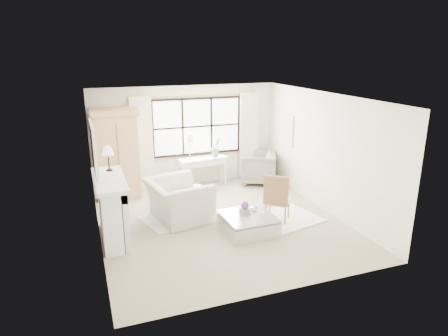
{
  "coord_description": "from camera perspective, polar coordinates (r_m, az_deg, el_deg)",
  "views": [
    {
      "loc": [
        -2.66,
        -7.49,
        3.61
      ],
      "look_at": [
        0.15,
        0.2,
        1.16
      ],
      "focal_mm": 32.0,
      "sensor_mm": 36.0,
      "label": 1
    }
  ],
  "objects": [
    {
      "name": "floor",
      "position": [
        8.73,
        -0.47,
        -7.75
      ],
      "size": [
        5.5,
        5.5,
        0.0
      ],
      "primitive_type": "plane",
      "color": "tan",
      "rests_on": "ground"
    },
    {
      "name": "ceiling",
      "position": [
        8.0,
        -0.51,
        10.15
      ],
      "size": [
        5.5,
        5.5,
        0.0
      ],
      "primitive_type": "plane",
      "rotation": [
        3.14,
        0.0,
        0.0
      ],
      "color": "white",
      "rests_on": "ground"
    },
    {
      "name": "wall_back",
      "position": [
        10.82,
        -5.4,
        4.54
      ],
      "size": [
        5.0,
        0.0,
        5.0
      ],
      "primitive_type": "plane",
      "rotation": [
        1.57,
        0.0,
        0.0
      ],
      "color": "silver",
      "rests_on": "ground"
    },
    {
      "name": "wall_front",
      "position": [
        5.89,
        8.58,
        -6.09
      ],
      "size": [
        5.0,
        0.0,
        5.0
      ],
      "primitive_type": "plane",
      "rotation": [
        -1.57,
        0.0,
        0.0
      ],
      "color": "white",
      "rests_on": "ground"
    },
    {
      "name": "wall_left",
      "position": [
        7.82,
        -18.01,
        -0.95
      ],
      "size": [
        0.0,
        5.5,
        5.5
      ],
      "primitive_type": "plane",
      "rotation": [
        1.57,
        0.0,
        1.57
      ],
      "color": "beige",
      "rests_on": "ground"
    },
    {
      "name": "wall_right",
      "position": [
        9.37,
        14.07,
        2.21
      ],
      "size": [
        0.0,
        5.5,
        5.5
      ],
      "primitive_type": "plane",
      "rotation": [
        1.57,
        0.0,
        -1.57
      ],
      "color": "white",
      "rests_on": "ground"
    },
    {
      "name": "window_pane",
      "position": [
        10.83,
        -3.87,
        5.94
      ],
      "size": [
        2.4,
        0.02,
        1.5
      ],
      "primitive_type": "cube",
      "color": "white",
      "rests_on": "wall_back"
    },
    {
      "name": "window_frame",
      "position": [
        10.82,
        -3.85,
        5.93
      ],
      "size": [
        2.5,
        0.04,
        1.5
      ],
      "primitive_type": null,
      "color": "black",
      "rests_on": "wall_back"
    },
    {
      "name": "curtain_rod",
      "position": [
        10.64,
        -3.87,
        10.49
      ],
      "size": [
        3.3,
        0.04,
        0.04
      ],
      "primitive_type": "cylinder",
      "rotation": [
        0.0,
        1.57,
        0.0
      ],
      "color": "gold",
      "rests_on": "wall_back"
    },
    {
      "name": "curtain_left",
      "position": [
        10.51,
        -11.58,
        3.28
      ],
      "size": [
        0.55,
        0.1,
        2.47
      ],
      "primitive_type": "cube",
      "color": "silver",
      "rests_on": "ground"
    },
    {
      "name": "curtain_right",
      "position": [
        11.33,
        3.6,
        4.54
      ],
      "size": [
        0.55,
        0.1,
        2.47
      ],
      "primitive_type": "cube",
      "color": "beige",
      "rests_on": "ground"
    },
    {
      "name": "fireplace",
      "position": [
        8.06,
        -15.96,
        -5.56
      ],
      "size": [
        0.58,
        1.66,
        1.26
      ],
      "color": "silver",
      "rests_on": "ground"
    },
    {
      "name": "mirror_frame",
      "position": [
        7.7,
        -18.11,
        2.55
      ],
      "size": [
        0.05,
        1.15,
        0.95
      ],
      "primitive_type": "cube",
      "color": "silver",
      "rests_on": "wall_left"
    },
    {
      "name": "mirror_glass",
      "position": [
        7.7,
        -17.89,
        2.57
      ],
      "size": [
        0.02,
        1.0,
        0.8
      ],
      "primitive_type": "cube",
      "color": "silver",
      "rests_on": "wall_left"
    },
    {
      "name": "art_frame",
      "position": [
        10.72,
        8.97,
        5.39
      ],
      "size": [
        0.04,
        0.62,
        0.82
      ],
      "primitive_type": "cube",
      "color": "silver",
      "rests_on": "wall_right"
    },
    {
      "name": "art_canvas",
      "position": [
        10.71,
        8.88,
        5.39
      ],
      "size": [
        0.01,
        0.52,
        0.72
      ],
      "primitive_type": "cube",
      "color": "beige",
      "rests_on": "wall_right"
    },
    {
      "name": "mantel_lamp",
      "position": [
        8.22,
        -16.27,
        2.24
      ],
      "size": [
        0.22,
        0.22,
        0.51
      ],
      "color": "black",
      "rests_on": "fireplace"
    },
    {
      "name": "armoire",
      "position": [
        10.16,
        -15.01,
        2.03
      ],
      "size": [
        1.14,
        0.73,
        2.24
      ],
      "rotation": [
        0.0,
        0.0,
        -0.03
      ],
      "color": "tan",
      "rests_on": "floor"
    },
    {
      "name": "console_table",
      "position": [
        10.85,
        -3.04,
        -0.56
      ],
      "size": [
        1.34,
        0.6,
        0.8
      ],
      "rotation": [
        0.0,
        0.0,
        0.12
      ],
      "color": "white",
      "rests_on": "floor"
    },
    {
      "name": "console_lamp",
      "position": [
        10.49,
        -4.97,
        4.2
      ],
      "size": [
        0.28,
        0.28,
        0.69
      ],
      "color": "#BF8E42",
      "rests_on": "console_table"
    },
    {
      "name": "orchid_plant",
      "position": [
        10.78,
        -1.12,
        3.0
      ],
      "size": [
        0.34,
        0.31,
        0.53
      ],
      "primitive_type": "imported",
      "rotation": [
        0.0,
        0.0,
        0.29
      ],
      "color": "#5F764F",
      "rests_on": "console_table"
    },
    {
      "name": "side_table",
      "position": [
        9.46,
        -4.24,
        -3.65
      ],
      "size": [
        0.4,
        0.4,
        0.51
      ],
      "color": "white",
      "rests_on": "floor"
    },
    {
      "name": "rug_left",
      "position": [
        9.0,
        -6.47,
        -6.99
      ],
      "size": [
        1.76,
        1.45,
        0.03
      ],
      "primitive_type": "cube",
      "rotation": [
        0.0,
        0.0,
        0.27
      ],
      "color": "white",
      "rests_on": "floor"
    },
    {
      "name": "rug_right",
      "position": [
        8.92,
        8.04,
        -7.27
      ],
      "size": [
        1.87,
        1.56,
        0.03
      ],
      "primitive_type": "cube",
      "rotation": [
        0.0,
        0.0,
        0.23
      ],
      "color": "white",
      "rests_on": "floor"
    },
    {
      "name": "club_armchair",
      "position": [
        8.78,
        -6.55,
        -4.59
      ],
      "size": [
        1.4,
        1.54,
        0.88
      ],
      "primitive_type": "imported",
      "rotation": [
        0.0,
        0.0,
        1.74
      ],
      "color": "beige",
      "rests_on": "floor"
    },
    {
      "name": "wingback_chair",
      "position": [
        11.15,
        4.83,
        0.05
      ],
      "size": [
        1.26,
        1.24,
        0.87
      ],
      "primitive_type": "imported",
      "rotation": [
        0.0,
        0.0,
        -2.02
      ],
      "color": "gray",
      "rests_on": "floor"
    },
    {
      "name": "french_chair",
      "position": [
        8.72,
        7.61,
        -5.71
      ],
      "size": [
        0.68,
        0.68,
        1.08
      ],
      "rotation": [
        0.0,
        0.0,
        2.45
      ],
      "color": "#95673E",
      "rests_on": "floor"
    },
    {
      "name": "coffee_table",
      "position": [
        8.22,
        3.42,
        -8.0
      ],
      "size": [
        1.03,
        1.03,
        0.38
      ],
      "rotation": [
        0.0,
        0.0,
        0.03
      ],
      "color": "silver",
      "rests_on": "floor"
    },
    {
      "name": "planter_box",
      "position": [
        8.13,
        2.98,
        -6.26
      ],
      "size": [
        0.19,
        0.19,
        0.12
      ],
      "primitive_type": "cube",
      "rotation": [
        0.0,
        0.0,
        0.15
      ],
      "color": "slate",
      "rests_on": "coffee_table"
    },
    {
      "name": "planter_flowers",
      "position": [
        8.08,
        3.0,
        -5.33
      ],
      "size": [
        0.16,
        0.16,
        0.16
      ],
      "primitive_type": "sphere",
      "color": "#68327D",
      "rests_on": "planter_box"
    },
    {
      "name": "pillar_candle",
      "position": [
        8.03,
        5.39,
        -6.65
      ],
      "size": [
        0.09,
        0.09,
        0.12
      ],
      "primitive_type": "cylinder",
      "color": "white",
      "rests_on": "coffee_table"
    },
    {
      "name": "coffee_vase",
      "position": [
        8.31,
        4.27,
        -5.63
      ],
      "size": [
        0.18,
        0.18,
        0.16
      ],
      "primitive_type": "imported",
      "rotation": [
        0.0,
        0.0,
        -0.17
      ],
      "color": "silver",
      "rests_on": "coffee_table"
    }
  ]
}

